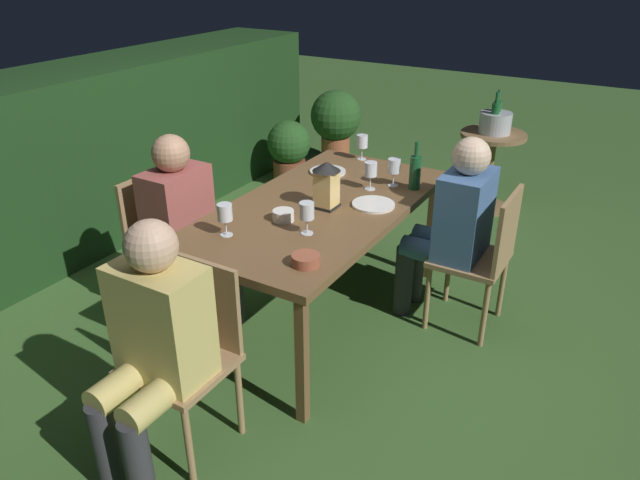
{
  "coord_description": "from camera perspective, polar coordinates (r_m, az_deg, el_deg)",
  "views": [
    {
      "loc": [
        -2.65,
        -1.57,
        2.07
      ],
      "look_at": [
        0.0,
        0.0,
        0.53
      ],
      "focal_mm": 33.38,
      "sensor_mm": 36.0,
      "label": 1
    }
  ],
  "objects": [
    {
      "name": "potted_plant_by_hedge",
      "position": [
        5.63,
        -2.98,
        8.61
      ],
      "size": [
        0.41,
        0.41,
        0.61
      ],
      "color": "brown",
      "rests_on": "ground"
    },
    {
      "name": "ice_bucket",
      "position": [
        5.15,
        16.47,
        10.9
      ],
      "size": [
        0.26,
        0.26,
        0.34
      ],
      "color": "#B2B7BF",
      "rests_on": "side_table"
    },
    {
      "name": "green_bottle_on_table",
      "position": [
        3.58,
        9.1,
        6.5
      ],
      "size": [
        0.07,
        0.07,
        0.29
      ],
      "color": "#195128",
      "rests_on": "dining_table"
    },
    {
      "name": "ground_plane",
      "position": [
        3.72,
        0.0,
        -7.29
      ],
      "size": [
        16.0,
        16.0,
        0.0
      ],
      "primitive_type": "plane",
      "color": "#385B28"
    },
    {
      "name": "chair_side_left_b",
      "position": [
        3.51,
        15.33,
        -1.29
      ],
      "size": [
        0.42,
        0.4,
        0.87
      ],
      "color": "#9E7A51",
      "rests_on": "ground"
    },
    {
      "name": "wine_glass_b",
      "position": [
        4.05,
        4.06,
        9.3
      ],
      "size": [
        0.08,
        0.08,
        0.17
      ],
      "color": "silver",
      "rests_on": "dining_table"
    },
    {
      "name": "chair_side_right_a",
      "position": [
        3.67,
        -14.65,
        0.06
      ],
      "size": [
        0.42,
        0.4,
        0.87
      ],
      "color": "#9E7A51",
      "rests_on": "ground"
    },
    {
      "name": "wine_glass_c",
      "position": [
        2.96,
        -1.28,
        2.67
      ],
      "size": [
        0.08,
        0.08,
        0.17
      ],
      "color": "silver",
      "rests_on": "dining_table"
    },
    {
      "name": "person_in_rust",
      "position": [
        3.48,
        -12.63,
        1.56
      ],
      "size": [
        0.38,
        0.47,
        1.15
      ],
      "color": "#9E4C47",
      "rests_on": "ground"
    },
    {
      "name": "chair_head_near",
      "position": [
        2.71,
        -12.44,
        -10.03
      ],
      "size": [
        0.4,
        0.42,
        0.87
      ],
      "color": "#9E7A51",
      "rests_on": "ground"
    },
    {
      "name": "lantern_centerpiece",
      "position": [
        3.26,
        0.62,
        5.55
      ],
      "size": [
        0.15,
        0.15,
        0.27
      ],
      "color": "black",
      "rests_on": "dining_table"
    },
    {
      "name": "potted_plant_corner",
      "position": [
        6.15,
        1.52,
        11.31
      ],
      "size": [
        0.51,
        0.51,
        0.76
      ],
      "color": "#9E5133",
      "rests_on": "ground"
    },
    {
      "name": "bowl_olives",
      "position": [
        3.15,
        -3.54,
        2.4
      ],
      "size": [
        0.11,
        0.11,
        0.06
      ],
      "color": "silver",
      "rests_on": "dining_table"
    },
    {
      "name": "wine_glass_e",
      "position": [
        2.98,
        -9.11,
        2.49
      ],
      "size": [
        0.08,
        0.08,
        0.17
      ],
      "color": "silver",
      "rests_on": "dining_table"
    },
    {
      "name": "person_in_mustard",
      "position": [
        2.51,
        -15.78,
        -9.41
      ],
      "size": [
        0.48,
        0.38,
        1.15
      ],
      "color": "tan",
      "rests_on": "ground"
    },
    {
      "name": "wine_glass_d",
      "position": [
        3.54,
        4.87,
        6.65
      ],
      "size": [
        0.08,
        0.08,
        0.17
      ],
      "color": "silver",
      "rests_on": "dining_table"
    },
    {
      "name": "wine_glass_a",
      "position": [
        3.61,
        7.1,
        6.94
      ],
      "size": [
        0.08,
        0.08,
        0.17
      ],
      "color": "silver",
      "rests_on": "dining_table"
    },
    {
      "name": "plate_b",
      "position": [
        3.34,
        5.14,
        3.41
      ],
      "size": [
        0.24,
        0.24,
        0.01
      ],
      "primitive_type": "cylinder",
      "color": "white",
      "rests_on": "dining_table"
    },
    {
      "name": "dining_table",
      "position": [
        3.38,
        0.0,
        2.58
      ],
      "size": [
        1.75,
        0.91,
        0.75
      ],
      "color": "brown",
      "rests_on": "ground"
    },
    {
      "name": "plate_a",
      "position": [
        3.83,
        0.75,
        6.58
      ],
      "size": [
        0.23,
        0.23,
        0.01
      ],
      "primitive_type": "cylinder",
      "color": "silver",
      "rests_on": "dining_table"
    },
    {
      "name": "bowl_bread",
      "position": [
        2.71,
        -1.37,
        -1.89
      ],
      "size": [
        0.13,
        0.13,
        0.05
      ],
      "color": "#9E5138",
      "rests_on": "dining_table"
    },
    {
      "name": "hedge_backdrop",
      "position": [
        4.78,
        -22.75,
        7.08
      ],
      "size": [
        5.07,
        0.76,
        1.28
      ],
      "primitive_type": "cube",
      "color": "#193816",
      "rests_on": "ground"
    },
    {
      "name": "side_table",
      "position": [
        5.24,
        16.02,
        7.48
      ],
      "size": [
        0.54,
        0.54,
        0.67
      ],
      "color": "brown",
      "rests_on": "ground"
    },
    {
      "name": "person_in_blue",
      "position": [
        3.49,
        12.58,
        1.66
      ],
      "size": [
        0.38,
        0.47,
        1.15
      ],
      "color": "#426699",
      "rests_on": "ground"
    }
  ]
}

